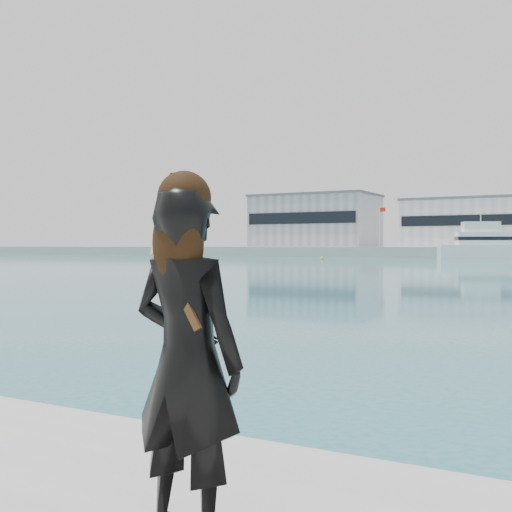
{
  "coord_description": "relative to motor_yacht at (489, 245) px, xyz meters",
  "views": [
    {
      "loc": [
        2.24,
        -3.13,
        2.23
      ],
      "look_at": [
        0.43,
        0.15,
        2.17
      ],
      "focal_mm": 45.0,
      "sensor_mm": 36.0,
      "label": 1
    }
  ],
  "objects": [
    {
      "name": "warehouse_grey_left",
      "position": [
        -39.56,
        17.53,
        5.45
      ],
      "size": [
        26.52,
        16.36,
        11.5
      ],
      "color": "gray",
      "rests_on": "far_quay"
    },
    {
      "name": "warehouse_white",
      "position": [
        -6.56,
        17.53,
        4.45
      ],
      "size": [
        24.48,
        15.35,
        9.5
      ],
      "color": "silver",
      "rests_on": "far_quay"
    },
    {
      "name": "flagpole_left",
      "position": [
        -22.46,
        10.55,
        4.23
      ],
      "size": [
        1.28,
        0.16,
        8.0
      ],
      "color": "silver",
      "rests_on": "far_quay"
    },
    {
      "name": "motor_yacht",
      "position": [
        0.0,
        0.0,
        0.0
      ],
      "size": [
        18.16,
        10.93,
        8.21
      ],
      "rotation": [
        0.0,
        0.0,
        0.37
      ],
      "color": "white",
      "rests_on": "ground"
    },
    {
      "name": "buoy_far",
      "position": [
        -23.2,
        -17.23,
        -2.31
      ],
      "size": [
        0.5,
        0.5,
        0.5
      ],
      "primitive_type": "sphere",
      "color": "yellow",
      "rests_on": "ground"
    },
    {
      "name": "woman",
      "position": [
        15.88,
        -111.0,
        -0.59
      ],
      "size": [
        0.65,
        0.45,
        1.82
      ],
      "rotation": [
        0.0,
        0.0,
        3.08
      ],
      "color": "black",
      "rests_on": "near_quay"
    }
  ]
}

